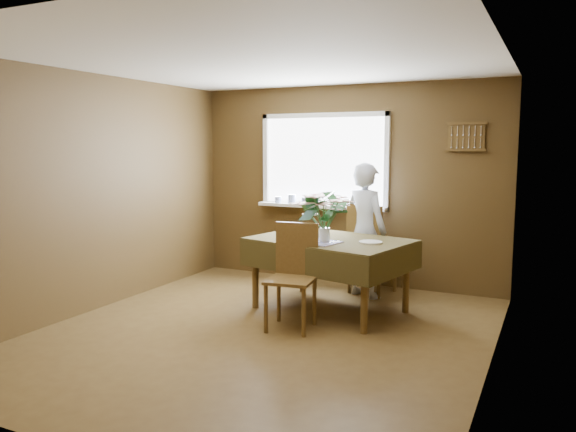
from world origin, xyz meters
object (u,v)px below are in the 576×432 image
at_px(dining_table, 330,248).
at_px(chair_near, 293,271).
at_px(chair_far, 369,246).
at_px(flower_bouquet, 325,211).
at_px(seated_woman, 366,230).

xyz_separation_m(dining_table, chair_near, (-0.12, -0.65, -0.13)).
relative_size(chair_far, flower_bouquet, 1.88).
height_order(dining_table, flower_bouquet, flower_bouquet).
xyz_separation_m(chair_far, chair_near, (-0.29, -1.47, -0.03)).
distance_m(dining_table, flower_bouquet, 0.45).
height_order(chair_near, seated_woman, seated_woman).
relative_size(chair_near, flower_bouquet, 1.77).
relative_size(chair_near, seated_woman, 0.65).
relative_size(chair_far, chair_near, 1.07).
bearing_deg(chair_near, seated_woman, 70.95).
xyz_separation_m(chair_far, flower_bouquet, (-0.17, -0.99, 0.51)).
bearing_deg(chair_far, flower_bouquet, 92.96).
height_order(chair_far, flower_bouquet, flower_bouquet).
xyz_separation_m(dining_table, flower_bouquet, (0.01, -0.17, 0.41)).
bearing_deg(chair_near, chair_far, 71.22).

